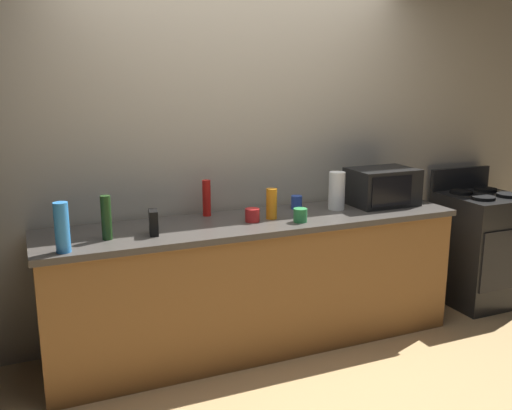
% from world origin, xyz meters
% --- Properties ---
extents(ground_plane, '(8.00, 8.00, 0.00)m').
position_xyz_m(ground_plane, '(0.00, 0.00, 0.00)').
color(ground_plane, tan).
extents(back_wall, '(6.40, 0.10, 2.70)m').
position_xyz_m(back_wall, '(0.00, 0.81, 1.35)').
color(back_wall, '#B2A893').
rests_on(back_wall, ground_plane).
extents(counter_run, '(2.84, 0.64, 0.90)m').
position_xyz_m(counter_run, '(0.00, 0.40, 0.45)').
color(counter_run, brown).
rests_on(counter_run, ground_plane).
extents(stove_range, '(0.60, 0.61, 1.08)m').
position_xyz_m(stove_range, '(2.00, 0.40, 0.46)').
color(stove_range, black).
rests_on(stove_range, ground_plane).
extents(microwave, '(0.48, 0.35, 0.27)m').
position_xyz_m(microwave, '(1.04, 0.45, 1.04)').
color(microwave, black).
rests_on(microwave, counter_run).
extents(paper_towel_roll, '(0.12, 0.12, 0.27)m').
position_xyz_m(paper_towel_roll, '(0.65, 0.45, 1.04)').
color(paper_towel_roll, white).
rests_on(paper_towel_roll, counter_run).
extents(cordless_phone, '(0.07, 0.12, 0.15)m').
position_xyz_m(cordless_phone, '(-0.71, 0.31, 0.98)').
color(cordless_phone, black).
rests_on(cordless_phone, counter_run).
extents(bottle_wine, '(0.06, 0.06, 0.26)m').
position_xyz_m(bottle_wine, '(-0.98, 0.32, 1.03)').
color(bottle_wine, '#1E3F19').
rests_on(bottle_wine, counter_run).
extents(bottle_hot_sauce, '(0.06, 0.06, 0.25)m').
position_xyz_m(bottle_hot_sauce, '(-0.27, 0.63, 1.02)').
color(bottle_hot_sauce, red).
rests_on(bottle_hot_sauce, counter_run).
extents(bottle_spray_cleaner, '(0.08, 0.08, 0.28)m').
position_xyz_m(bottle_spray_cleaner, '(-1.24, 0.17, 1.04)').
color(bottle_spray_cleaner, '#338CE5').
rests_on(bottle_spray_cleaner, counter_run).
extents(bottle_dish_soap, '(0.07, 0.07, 0.20)m').
position_xyz_m(bottle_dish_soap, '(0.11, 0.38, 1.00)').
color(bottle_dish_soap, orange).
rests_on(bottle_dish_soap, counter_run).
extents(mug_green, '(0.09, 0.09, 0.09)m').
position_xyz_m(mug_green, '(0.24, 0.23, 0.95)').
color(mug_green, '#2D8C47').
rests_on(mug_green, counter_run).
extents(mug_red, '(0.10, 0.10, 0.09)m').
position_xyz_m(mug_red, '(-0.04, 0.36, 0.94)').
color(mug_red, red).
rests_on(mug_red, counter_run).
extents(mug_blue, '(0.08, 0.08, 0.10)m').
position_xyz_m(mug_blue, '(0.39, 0.57, 0.95)').
color(mug_blue, '#2D4CB2').
rests_on(mug_blue, counter_run).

